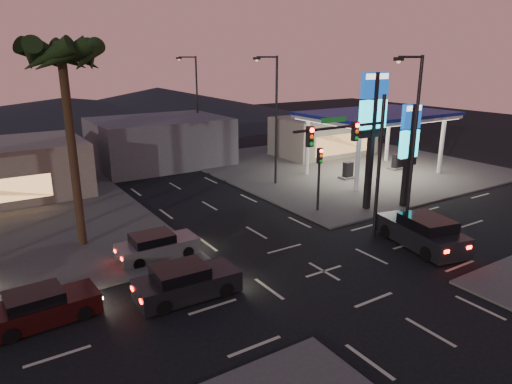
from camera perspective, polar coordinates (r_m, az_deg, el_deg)
ground at (r=22.48m, az=8.48°, el=-9.78°), size 140.00×140.00×0.00m
corner_lot_ne at (r=43.91m, az=10.59°, el=3.29°), size 24.00×24.00×0.12m
gas_station at (r=40.29m, az=14.89°, el=9.11°), size 12.20×8.20×5.47m
convenience_store at (r=48.49m, az=8.40°, el=6.96°), size 10.00×6.00×4.00m
pylon_sign_tall at (r=30.28m, az=14.41°, el=9.37°), size 2.20×0.35×9.00m
pylon_sign_short at (r=31.76m, az=18.61°, el=6.17°), size 1.60×0.35×7.00m
traffic_signal_mast at (r=24.67m, az=12.58°, el=5.22°), size 6.10×0.39×8.00m
pedestal_signal at (r=29.88m, az=7.92°, el=2.87°), size 0.32×0.39×4.30m
streetlight_near at (r=26.19m, az=18.92°, el=6.46°), size 2.14×0.25×10.00m
streetlight_mid at (r=35.64m, az=2.28°, el=9.77°), size 2.14×0.25×10.00m
streetlight_far at (r=47.72m, az=-7.59°, el=11.35°), size 2.14×0.25×10.00m
palm_a at (r=24.90m, az=-23.03°, el=14.19°), size 4.41×4.41×10.86m
building_far_mid at (r=44.49m, az=-11.91°, el=6.20°), size 12.00×9.00×4.40m
hill_right at (r=80.56m, az=-12.12°, el=10.88°), size 50.00×50.00×5.00m
hill_center at (r=76.60m, az=-22.75°, el=9.33°), size 60.00×60.00×4.00m
car_lane_a_front at (r=20.00m, az=-8.78°, el=-11.10°), size 4.57×2.03×1.47m
car_lane_a_mid at (r=19.90m, az=-25.23°, el=-12.93°), size 4.25×1.95×1.36m
car_lane_b_front at (r=23.91m, az=-12.31°, el=-6.67°), size 4.18×1.79×1.36m
suv_station at (r=26.30m, az=20.11°, el=-4.75°), size 3.16×5.51×1.74m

